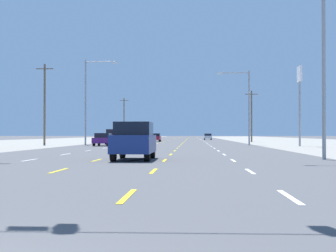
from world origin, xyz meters
The scene contains 14 objects.
ground_plane centered at (0.00, 66.00, 0.00)m, with size 572.00×572.00×0.00m, color #4C4C4F.
lane_markings centered at (0.00, 104.50, 0.01)m, with size 10.64×227.60×0.01m.
suv_center_turn_nearest centered at (0.11, 22.61, 1.03)m, with size 1.98×4.90×1.98m.
sedan_far_left_near centered at (-6.98, 53.62, 0.76)m, with size 1.80×4.50×1.46m.
suv_far_left_mid centered at (-7.12, 63.07, 1.03)m, with size 1.98×4.90×1.98m.
sedan_inner_left_midfar centered at (-3.35, 86.07, 0.76)m, with size 1.80×4.50×1.46m.
sedan_far_right_far centered at (6.80, 115.79, 0.76)m, with size 1.80×4.50×1.46m.
pole_sign_right_row_1 centered at (15.18, 53.63, 6.68)m, with size 0.24×1.81×8.97m.
streetlight_right_row_0 centered at (9.81, 23.34, 6.15)m, with size 3.86×0.26×10.78m.
streetlight_left_row_1 centered at (-9.77, 58.96, 6.09)m, with size 4.09×0.26×10.62m.
streetlight_right_row_1 centered at (9.74, 58.96, 5.32)m, with size 3.96×0.26×9.16m.
utility_pole_left_row_1 centered at (-15.56, 59.78, 5.32)m, with size 2.20×0.26×10.24m.
utility_pole_right_row_2 centered at (13.32, 83.89, 4.58)m, with size 2.20×0.26×8.78m.
utility_pole_left_row_3 centered at (-13.79, 121.99, 5.35)m, with size 2.20×0.26×10.30m.
Camera 1 is at (3.16, -4.09, 1.36)m, focal length 54.63 mm.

